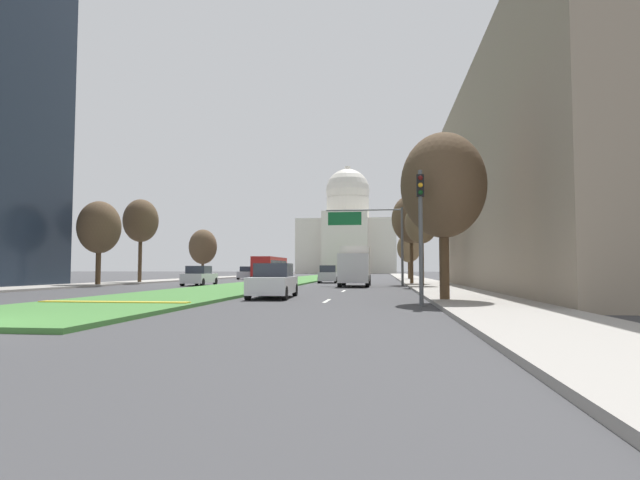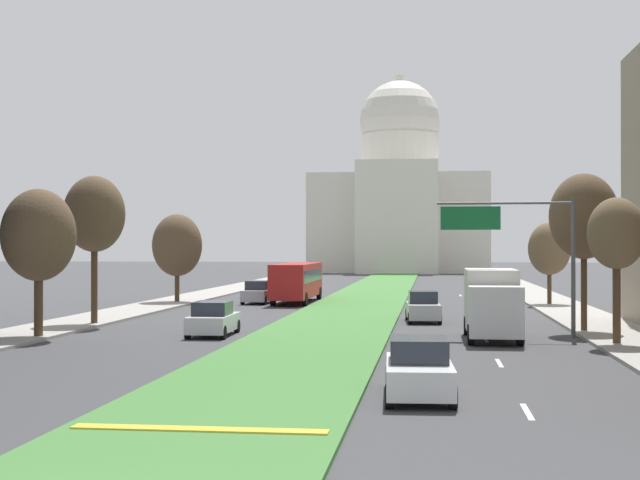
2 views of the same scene
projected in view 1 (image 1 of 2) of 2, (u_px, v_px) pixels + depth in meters
The scene contains 23 objects.
ground_plane at pixel (319, 277), 79.95m from camera, with size 305.99×305.99×0.00m, color #3D3D3F.
grass_median at pixel (313, 278), 73.06m from camera, with size 6.55×125.18×0.14m, color #427A38.
median_curb_nose at pixel (114, 302), 18.81m from camera, with size 5.90×0.50×0.04m, color gold.
lane_dashes_right at pixel (357, 283), 48.70m from camera, with size 0.16×57.62×0.01m.
sidewalk_left at pixel (204, 278), 67.91m from camera, with size 4.00×125.18×0.15m, color #9E9991.
sidewalk_right at pixel (413, 279), 64.44m from camera, with size 4.00×125.18×0.15m, color #9E9991.
midrise_block_right at pixel (599, 176), 32.41m from camera, with size 16.29×35.83×14.97m, color gray.
capitol_building at pixel (348, 235), 148.72m from camera, with size 28.33×26.43×32.39m.
traffic_light_near_right at pixel (421, 219), 18.94m from camera, with size 0.28×0.35×5.20m.
overhead_guide_sign at pixel (372, 229), 41.17m from camera, with size 6.41×0.20×6.50m.
street_tree_right_near at pixel (443, 186), 21.00m from camera, with size 3.58×3.58×7.18m.
street_tree_left_mid at pixel (99, 228), 40.43m from camera, with size 3.41×3.41×6.92m.
street_tree_right_mid at pixel (421, 224), 37.33m from camera, with size 2.46×2.46×6.37m.
street_tree_left_far at pixel (141, 221), 47.42m from camera, with size 3.28×3.28×8.05m.
street_tree_right_far at pixel (411, 219), 43.33m from camera, with size 3.38×3.38×7.86m.
street_tree_left_distant at pixel (203, 247), 66.08m from camera, with size 3.70×3.70×6.64m.
street_tree_right_distant at pixel (409, 248), 63.27m from camera, with size 3.00×3.00×5.96m.
sedan_lead_stopped at pixel (273, 282), 24.08m from camera, with size 2.08×4.58×1.68m.
sedan_midblock at pixel (199, 276), 41.66m from camera, with size 1.97×4.29×1.64m.
sedan_distant at pixel (328, 275), 49.56m from camera, with size 2.09×4.30×1.74m.
sedan_far_horizon at pixel (248, 273), 65.80m from camera, with size 2.01×4.30×1.70m.
box_truck_delivery at pixel (355, 265), 39.93m from camera, with size 2.40×6.40×3.20m.
city_bus at pixel (270, 266), 66.89m from camera, with size 2.62×11.00×2.95m.
Camera 1 is at (10.09, -9.98, 1.42)m, focal length 27.88 mm.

